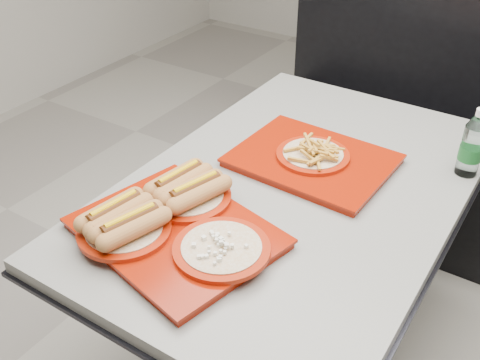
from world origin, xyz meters
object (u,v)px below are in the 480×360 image
Objects in this scene: tray_far at (313,157)px; booth_bench at (403,135)px; tray_near at (172,221)px; water_bottle at (472,146)px; diner_table at (294,227)px.

booth_bench is at bearing 89.40° from tray_far.
booth_bench is 1.04m from tray_far.
booth_bench reaches higher than tray_near.
tray_far is at bearing -153.11° from water_bottle.
tray_far reaches higher than diner_table.
tray_far is (0.15, 0.51, -0.01)m from tray_near.
tray_near is (-0.16, -1.48, 0.39)m from booth_bench.
tray_near is 2.63× the size of water_bottle.
water_bottle is (0.41, -0.76, 0.44)m from booth_bench.
water_bottle is at bearing -61.85° from booth_bench.
diner_table is at bearing -140.71° from water_bottle.
tray_near reaches higher than tray_far.
tray_near reaches higher than diner_table.
tray_far is at bearing -90.60° from booth_bench.
water_bottle is (0.42, 0.21, 0.07)m from tray_far.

